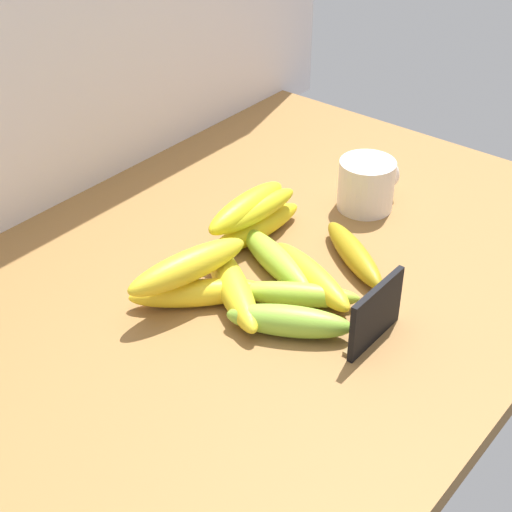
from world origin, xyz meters
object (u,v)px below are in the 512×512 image
coffee_mug (367,184)px  banana_4 (256,228)px  banana_9 (247,208)px  banana_2 (231,285)px  banana_6 (276,260)px  banana_5 (295,294)px  banana_3 (310,276)px  banana_10 (257,210)px  banana_1 (289,321)px  banana_7 (354,254)px  chalkboard_sign (375,315)px  banana_0 (198,293)px  banana_8 (188,266)px

coffee_mug → banana_4: coffee_mug is taller
banana_9 → banana_4: bearing=-28.6°
banana_2 → banana_6: (8.59, -1.01, -0.17)cm
banana_2 → banana_9: (12.17, 7.22, 3.70)cm
banana_2 → banana_5: 8.69cm
banana_4 → banana_6: 8.97cm
banana_2 → banana_4: (13.49, 6.50, -0.24)cm
banana_3 → banana_10: 14.18cm
banana_6 → banana_4: bearing=56.8°
banana_1 → banana_2: bearing=83.6°
banana_7 → banana_6: bearing=138.3°
chalkboard_sign → banana_0: chalkboard_sign is taller
banana_3 → banana_4: banana_3 is taller
coffee_mug → banana_0: size_ratio=0.57×
banana_2 → banana_6: 8.65cm
banana_4 → banana_5: 16.90cm
banana_8 → banana_6: bearing=-20.5°
banana_4 → banana_2: bearing=-154.3°
banana_9 → banana_10: bearing=-53.2°
banana_3 → banana_6: same height
banana_1 → banana_3: banana_1 is taller
banana_2 → banana_7: size_ratio=1.20×
banana_6 → banana_8: banana_8 is taller
banana_3 → banana_8: size_ratio=0.96×
coffee_mug → banana_4: 20.08cm
banana_2 → banana_0: bearing=146.9°
banana_5 → banana_3: bearing=7.7°
banana_8 → banana_9: bearing=12.0°
coffee_mug → banana_8: 36.44cm
coffee_mug → banana_0: coffee_mug is taller
banana_2 → banana_8: size_ratio=1.11×
chalkboard_sign → banana_1: size_ratio=0.68×
banana_3 → banana_7: banana_3 is taller
coffee_mug → banana_3: bearing=-166.0°
chalkboard_sign → banana_10: chalkboard_sign is taller
chalkboard_sign → banana_4: size_ratio=0.61×
banana_2 → banana_9: 14.62cm
banana_0 → banana_10: (16.94, 3.48, 3.52)cm
banana_0 → banana_6: (12.45, -3.53, 0.11)cm
coffee_mug → banana_1: (-33.11, -9.46, -1.99)cm
banana_6 → banana_8: 14.13cm
banana_5 → banana_9: banana_9 is taller
banana_1 → banana_5: banana_1 is taller
banana_1 → banana_6: (9.78, 9.65, -0.11)cm
banana_4 → banana_9: (-1.33, 0.72, 3.94)cm
banana_6 → coffee_mug: bearing=-0.4°
banana_5 → banana_8: bearing=126.3°
banana_4 → banana_7: bearing=-76.6°
chalkboard_sign → banana_4: chalkboard_sign is taller
banana_4 → banana_7: 15.49cm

